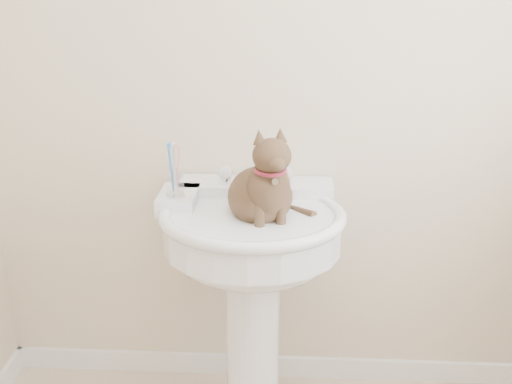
# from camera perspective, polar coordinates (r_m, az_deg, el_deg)

# --- Properties ---
(wall_back) EXTENTS (2.20, 0.00, 2.50)m
(wall_back) POSITION_cam_1_polar(r_m,az_deg,el_deg) (2.32, 1.94, 9.98)
(wall_back) COLOR beige
(wall_back) RESTS_ON ground
(baseboard_back) EXTENTS (2.20, 0.02, 0.09)m
(baseboard_back) POSITION_cam_1_polar(r_m,az_deg,el_deg) (2.79, 1.63, -15.18)
(baseboard_back) COLOR white
(baseboard_back) RESTS_ON floor
(pedestal_sink) EXTENTS (0.65, 0.63, 0.89)m
(pedestal_sink) POSITION_cam_1_polar(r_m,az_deg,el_deg) (2.22, -0.39, -5.51)
(pedestal_sink) COLOR white
(pedestal_sink) RESTS_ON floor
(faucet) EXTENTS (0.28, 0.12, 0.14)m
(faucet) POSITION_cam_1_polar(r_m,az_deg,el_deg) (2.28, -0.08, 1.56)
(faucet) COLOR silver
(faucet) RESTS_ON pedestal_sink
(soap_bar) EXTENTS (0.09, 0.06, 0.03)m
(soap_bar) POSITION_cam_1_polar(r_m,az_deg,el_deg) (2.37, 0.93, 1.60)
(soap_bar) COLOR orange
(soap_bar) RESTS_ON pedestal_sink
(toothbrush_cup) EXTENTS (0.07, 0.07, 0.19)m
(toothbrush_cup) POSITION_cam_1_polar(r_m,az_deg,el_deg) (2.19, -7.20, 0.81)
(toothbrush_cup) COLOR silver
(toothbrush_cup) RESTS_ON pedestal_sink
(cat) EXTENTS (0.24, 0.30, 0.44)m
(cat) POSITION_cam_1_polar(r_m,az_deg,el_deg) (2.10, 0.57, 0.14)
(cat) COLOR brown
(cat) RESTS_ON pedestal_sink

